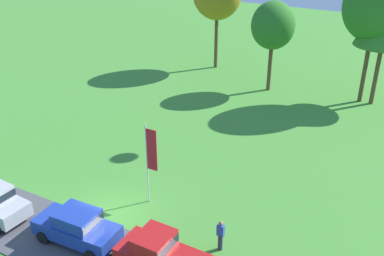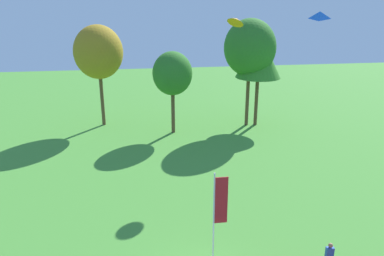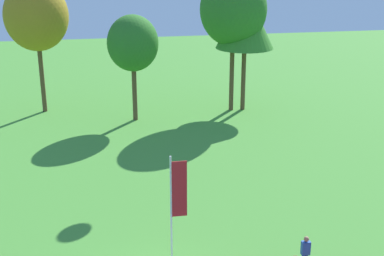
{
  "view_description": "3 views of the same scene",
  "coord_description": "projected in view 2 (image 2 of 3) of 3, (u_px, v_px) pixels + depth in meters",
  "views": [
    {
      "loc": [
        13.48,
        -15.36,
        15.32
      ],
      "look_at": [
        2.01,
        5.69,
        3.4
      ],
      "focal_mm": 42.0,
      "sensor_mm": 36.0,
      "label": 1
    },
    {
      "loc": [
        -2.29,
        -13.38,
        12.63
      ],
      "look_at": [
        0.66,
        6.48,
        5.75
      ],
      "focal_mm": 35.0,
      "sensor_mm": 36.0,
      "label": 2
    },
    {
      "loc": [
        -1.55,
        -17.51,
        13.09
      ],
      "look_at": [
        2.51,
        5.16,
        5.05
      ],
      "focal_mm": 50.0,
      "sensor_mm": 36.0,
      "label": 3
    }
  ],
  "objects": [
    {
      "name": "kite_diamond_high_right",
      "position": [
        320.0,
        15.0,
        19.14
      ],
      "size": [
        1.13,
        1.14,
        0.51
      ],
      "primitive_type": "pyramid",
      "rotation": [
        -0.19,
        0.0,
        2.64
      ],
      "color": "blue"
    },
    {
      "name": "tree_far_right",
      "position": [
        172.0,
        74.0,
        35.86
      ],
      "size": [
        3.83,
        3.83,
        8.09
      ],
      "color": "brown",
      "rests_on": "ground"
    },
    {
      "name": "tree_lone_near",
      "position": [
        250.0,
        48.0,
        37.4
      ],
      "size": [
        5.21,
        5.21,
        11.01
      ],
      "color": "brown",
      "rests_on": "ground"
    },
    {
      "name": "kite_delta_near_flag",
      "position": [
        236.0,
        21.0,
        28.93
      ],
      "size": [
        1.86,
        1.86,
        1.06
      ],
      "primitive_type": "cone",
      "rotation": [
        -0.59,
        0.0,
        5.5
      ],
      "color": "orange"
    },
    {
      "name": "flag_banner",
      "position": [
        219.0,
        207.0,
        18.13
      ],
      "size": [
        0.71,
        0.08,
        4.96
      ],
      "color": "silver",
      "rests_on": "ground"
    },
    {
      "name": "tree_far_left",
      "position": [
        98.0,
        52.0,
        37.61
      ],
      "size": [
        4.93,
        4.93,
        10.4
      ],
      "color": "brown",
      "rests_on": "ground"
    },
    {
      "name": "tree_right_of_center",
      "position": [
        259.0,
        55.0,
        37.73
      ],
      "size": [
        4.6,
        4.6,
        9.71
      ],
      "color": "brown",
      "rests_on": "ground"
    }
  ]
}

